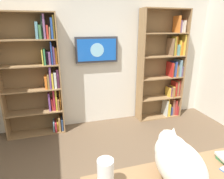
# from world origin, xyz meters

# --- Properties ---
(wall_back) EXTENTS (4.52, 0.06, 2.70)m
(wall_back) POSITION_xyz_m (0.00, -2.23, 1.35)
(wall_back) COLOR silver
(wall_back) RESTS_ON ground
(bookshelf_left) EXTENTS (0.90, 0.28, 2.10)m
(bookshelf_left) POSITION_xyz_m (-1.29, -2.06, 1.01)
(bookshelf_left) COLOR #937047
(bookshelf_left) RESTS_ON ground
(bookshelf_right) EXTENTS (0.94, 0.28, 2.01)m
(bookshelf_right) POSITION_xyz_m (1.06, -2.06, 1.04)
(bookshelf_right) COLOR #937047
(bookshelf_right) RESTS_ON ground
(wall_mounted_tv) EXTENTS (0.75, 0.07, 0.45)m
(wall_mounted_tv) POSITION_xyz_m (0.06, -2.15, 1.40)
(wall_mounted_tv) COLOR #333338
(cat) EXTENTS (0.30, 0.59, 0.35)m
(cat) POSITION_xyz_m (0.01, 0.27, 0.90)
(cat) COLOR silver
(cat) RESTS_ON desk
(paper_towel_roll) EXTENTS (0.11, 0.11, 0.25)m
(paper_towel_roll) POSITION_xyz_m (0.52, 0.24, 0.85)
(paper_towel_roll) COLOR white
(paper_towel_roll) RESTS_ON desk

